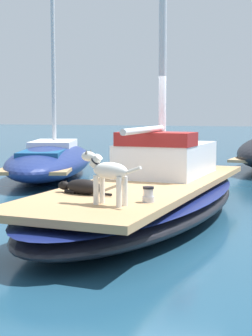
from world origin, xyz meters
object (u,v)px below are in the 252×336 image
object	(u,v)px
sailboat_main	(145,202)
dog_white	(107,172)
deck_winch	(148,195)
moored_boat_port_side	(51,159)
dog_black	(82,187)
coiled_rope	(89,187)

from	to	relation	value
sailboat_main	dog_white	distance (m)	2.34
deck_winch	moored_boat_port_side	size ratio (longest dim) A/B	0.03
dog_black	dog_white	distance (m)	1.04
dog_black	coiled_rope	bearing A→B (deg)	101.73
deck_winch	coiled_rope	bearing A→B (deg)	143.66
sailboat_main	moored_boat_port_side	size ratio (longest dim) A/B	1.01
dog_white	deck_winch	xyz separation A→B (m)	(0.44, 0.35, -0.32)
dog_black	moored_boat_port_side	xyz separation A→B (m)	(-3.81, 6.54, -0.26)
deck_winch	moored_boat_port_side	bearing A→B (deg)	125.53
sailboat_main	dog_black	world-z (taller)	dog_black
sailboat_main	dog_black	distance (m)	1.64
sailboat_main	coiled_rope	world-z (taller)	coiled_rope
dog_white	sailboat_main	bearing A→B (deg)	94.16
deck_winch	coiled_rope	world-z (taller)	deck_winch
deck_winch	moored_boat_port_side	distance (m)	8.49
moored_boat_port_side	dog_black	bearing A→B (deg)	-59.73
sailboat_main	coiled_rope	bearing A→B (deg)	-123.03
sailboat_main	moored_boat_port_side	distance (m)	6.65
deck_winch	moored_boat_port_side	xyz separation A→B (m)	(-4.93, 6.91, -0.25)
dog_white	deck_winch	size ratio (longest dim) A/B	4.39
sailboat_main	dog_white	world-z (taller)	dog_white
dog_white	deck_winch	distance (m)	0.65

